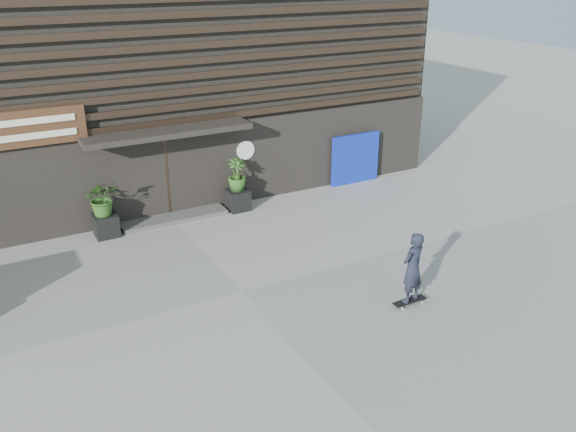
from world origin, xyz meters
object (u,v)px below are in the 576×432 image
planter_pot_right (238,200)px  blue_tarp (355,159)px  planter_pot_left (106,225)px  skateboarder (413,268)px

planter_pot_right → blue_tarp: size_ratio=0.35×
planter_pot_left → skateboarder: bearing=-53.8°
planter_pot_right → blue_tarp: 4.34m
planter_pot_left → skateboarder: 8.17m
planter_pot_left → blue_tarp: bearing=2.1°
planter_pot_right → blue_tarp: blue_tarp is taller
planter_pot_right → blue_tarp: (4.30, 0.30, 0.51)m
planter_pot_left → blue_tarp: 8.13m
planter_pot_right → skateboarder: skateboarder is taller
planter_pot_left → planter_pot_right: same height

